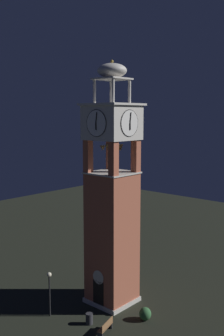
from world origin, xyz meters
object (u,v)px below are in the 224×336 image
clock_tower (112,206)px  park_bench (106,327)px  trash_bin (89,319)px  lamp_post (49,285)px

clock_tower → park_bench: (2.85, -3.85, -7.45)m
park_bench → trash_bin: 1.75m
park_bench → trash_bin: park_bench is taller
trash_bin → clock_tower: bearing=106.5°
lamp_post → trash_bin: size_ratio=4.31×
clock_tower → park_bench: bearing=-53.5°
clock_tower → lamp_post: bearing=-111.4°
park_bench → trash_bin: (-1.74, 0.12, -0.08)m
lamp_post → trash_bin: 3.82m
lamp_post → trash_bin: lamp_post is taller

